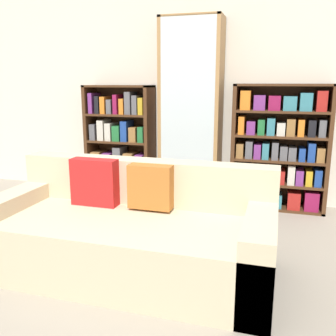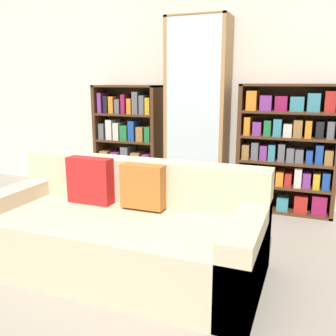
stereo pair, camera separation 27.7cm
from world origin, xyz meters
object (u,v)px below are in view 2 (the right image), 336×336
Objects in this scene: display_cabinet at (198,113)px; bookshelf_right at (287,151)px; wine_bottle at (202,216)px; couch at (122,232)px; bookshelf_left at (129,142)px.

display_cabinet is 1.04m from bookshelf_right.
wine_bottle is at bearing -125.51° from bookshelf_right.
couch is 1.97m from bookshelf_left.
wine_bottle is at bearing 66.95° from couch.
bookshelf_left is at bearing 179.98° from bookshelf_right.
bookshelf_left is 1.57m from wine_bottle.
bookshelf_left is at bearing 115.64° from couch.
display_cabinet is at bearing 88.91° from couch.
display_cabinet is 1.27m from wine_bottle.
couch is 1.52× the size of bookshelf_right.
bookshelf_right is at bearing 0.93° from display_cabinet.
couch is 1.88m from display_cabinet.
bookshelf_right reaches higher than couch.
couch is at bearing -119.85° from bookshelf_right.
couch is 1.00× the size of display_cabinet.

